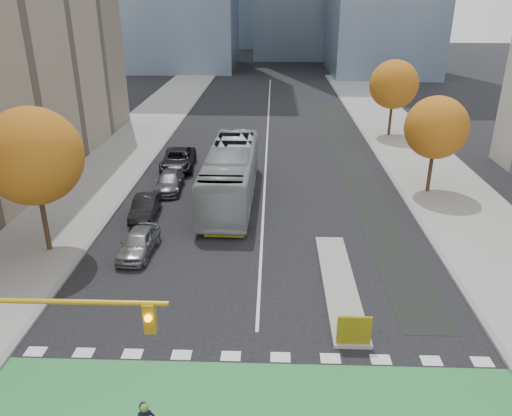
# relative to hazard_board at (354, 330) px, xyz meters

# --- Properties ---
(sidewalk_west) EXTENTS (7.00, 120.00, 0.15)m
(sidewalk_west) POSITION_rel_hazard_board_xyz_m (-17.50, 15.80, -0.73)
(sidewalk_west) COLOR gray
(sidewalk_west) RESTS_ON ground
(sidewalk_east) EXTENTS (7.00, 120.00, 0.15)m
(sidewalk_east) POSITION_rel_hazard_board_xyz_m (9.50, 15.80, -0.73)
(sidewalk_east) COLOR gray
(sidewalk_east) RESTS_ON ground
(curb_west) EXTENTS (0.30, 120.00, 0.16)m
(curb_west) POSITION_rel_hazard_board_xyz_m (-14.00, 15.80, -0.73)
(curb_west) COLOR gray
(curb_west) RESTS_ON ground
(curb_east) EXTENTS (0.30, 120.00, 0.16)m
(curb_east) POSITION_rel_hazard_board_xyz_m (6.00, 15.80, -0.73)
(curb_east) COLOR gray
(curb_east) RESTS_ON ground
(bike_crossing) EXTENTS (20.00, 3.00, 0.01)m
(bike_crossing) POSITION_rel_hazard_board_xyz_m (-4.00, -2.70, -0.79)
(bike_crossing) COLOR #297F3A
(bike_crossing) RESTS_ON ground
(centre_line) EXTENTS (0.15, 70.00, 0.01)m
(centre_line) POSITION_rel_hazard_board_xyz_m (-4.00, 35.80, -0.80)
(centre_line) COLOR silver
(centre_line) RESTS_ON ground
(bike_lane_paint) EXTENTS (2.50, 50.00, 0.01)m
(bike_lane_paint) POSITION_rel_hazard_board_xyz_m (3.50, 25.80, -0.80)
(bike_lane_paint) COLOR black
(bike_lane_paint) RESTS_ON ground
(median_island) EXTENTS (1.60, 10.00, 0.16)m
(median_island) POSITION_rel_hazard_board_xyz_m (0.00, 4.80, -0.72)
(median_island) COLOR gray
(median_island) RESTS_ON ground
(hazard_board) EXTENTS (1.40, 0.12, 1.30)m
(hazard_board) POSITION_rel_hazard_board_xyz_m (0.00, 0.00, 0.00)
(hazard_board) COLOR yellow
(hazard_board) RESTS_ON median_island
(tree_west) EXTENTS (5.20, 5.20, 8.22)m
(tree_west) POSITION_rel_hazard_board_xyz_m (-16.00, 7.80, 4.82)
(tree_west) COLOR #332114
(tree_west) RESTS_ON ground
(tree_east_near) EXTENTS (4.40, 4.40, 7.08)m
(tree_east_near) POSITION_rel_hazard_board_xyz_m (8.00, 17.80, 4.06)
(tree_east_near) COLOR #332114
(tree_east_near) RESTS_ON ground
(tree_east_far) EXTENTS (4.80, 4.80, 7.65)m
(tree_east_far) POSITION_rel_hazard_board_xyz_m (8.50, 33.80, 4.44)
(tree_east_far) COLOR #332114
(tree_east_far) RESTS_ON ground
(bus) EXTENTS (3.39, 13.51, 3.75)m
(bus) POSITION_rel_hazard_board_xyz_m (-6.35, 16.10, 1.07)
(bus) COLOR #9EA3A5
(bus) RESTS_ON ground
(parked_car_a) EXTENTS (1.92, 4.24, 1.41)m
(parked_car_a) POSITION_rel_hazard_board_xyz_m (-10.85, 7.69, -0.09)
(parked_car_a) COLOR gray
(parked_car_a) RESTS_ON ground
(parked_car_b) EXTENTS (1.61, 4.20, 1.37)m
(parked_car_b) POSITION_rel_hazard_board_xyz_m (-11.68, 12.69, -0.12)
(parked_car_b) COLOR black
(parked_car_b) RESTS_ON ground
(parked_car_c) EXTENTS (2.04, 4.65, 1.33)m
(parked_car_c) POSITION_rel_hazard_board_xyz_m (-11.06, 17.69, -0.14)
(parked_car_c) COLOR #504F55
(parked_car_c) RESTS_ON ground
(parked_car_d) EXTENTS (2.96, 5.84, 1.58)m
(parked_car_d) POSITION_rel_hazard_board_xyz_m (-11.30, 22.69, -0.01)
(parked_car_d) COLOR black
(parked_car_d) RESTS_ON ground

